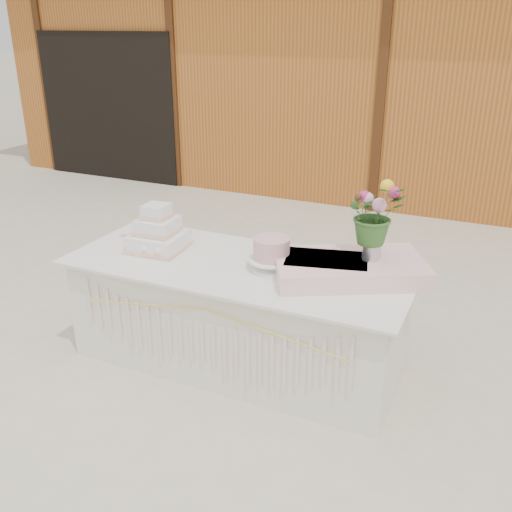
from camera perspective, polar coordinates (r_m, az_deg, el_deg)
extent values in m
plane|color=beige|center=(4.29, -1.70, -10.34)|extent=(80.00, 80.00, 0.00)
cube|color=#AF5C24|center=(9.41, 15.28, 16.62)|extent=(12.00, 4.00, 3.00)
cube|color=black|center=(9.34, -14.61, 14.17)|extent=(2.40, 0.08, 2.20)
cube|color=silver|center=(4.10, -1.76, -5.92)|extent=(2.28, 0.88, 0.75)
cube|color=silver|center=(3.93, -1.82, -0.97)|extent=(2.40, 1.00, 0.02)
cube|color=white|center=(4.23, -9.72, 1.47)|extent=(0.39, 0.39, 0.13)
cube|color=#FFC2A1|center=(4.24, -9.69, 0.99)|extent=(0.40, 0.40, 0.03)
cube|color=white|center=(4.19, -9.82, 3.00)|extent=(0.28, 0.28, 0.11)
cube|color=#FFC2A1|center=(4.20, -9.80, 2.59)|extent=(0.29, 0.29, 0.03)
cube|color=white|center=(4.15, -9.92, 4.41)|extent=(0.18, 0.18, 0.10)
cube|color=#FFC2A1|center=(4.16, -9.90, 4.06)|extent=(0.19, 0.19, 0.03)
cylinder|color=white|center=(3.84, 1.53, -1.24)|extent=(0.27, 0.27, 0.02)
cylinder|color=white|center=(3.83, 1.54, -0.78)|extent=(0.08, 0.08, 0.05)
cylinder|color=white|center=(3.82, 1.54, -0.34)|extent=(0.31, 0.31, 0.01)
cylinder|color=#E6A7A6|center=(3.79, 1.55, 0.76)|extent=(0.24, 0.24, 0.14)
cube|color=beige|center=(3.77, 9.31, -1.17)|extent=(1.11, 0.94, 0.12)
cylinder|color=silver|center=(3.74, 11.51, 0.81)|extent=(0.12, 0.12, 0.16)
imported|color=#336127|center=(3.65, 11.85, 4.92)|extent=(0.47, 0.46, 0.40)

